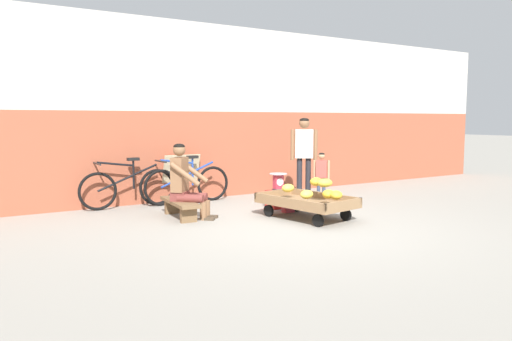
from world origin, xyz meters
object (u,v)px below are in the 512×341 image
sign_board (180,178)px  customer_child (321,172)px  banana_cart (306,203)px  bicycle_near_left (128,187)px  weighing_scale (278,182)px  bicycle_far_left (188,184)px  vendor_seated (185,181)px  shopping_bag (288,205)px  low_bench (180,205)px  plastic_crate (278,199)px  customer_adult (304,150)px

sign_board → customer_child: (1.98, -1.67, 0.14)m
banana_cart → bicycle_near_left: (-2.00, 2.37, 0.11)m
banana_cart → weighing_scale: (0.16, 0.98, 0.21)m
banana_cart → bicycle_far_left: 2.45m
vendor_seated → shopping_bag: size_ratio=4.75×
vendor_seated → sign_board: 1.67m
weighing_scale → customer_child: (0.88, -0.08, 0.11)m
vendor_seated → sign_board: vendor_seated is taller
low_bench → bicycle_near_left: (-0.39, 1.28, 0.15)m
vendor_seated → bicycle_far_left: size_ratio=0.69×
bicycle_near_left → shopping_bag: size_ratio=6.92×
plastic_crate → customer_child: (0.88, -0.08, 0.42)m
banana_cart → plastic_crate: 1.00m
bicycle_far_left → customer_child: customer_child is taller
sign_board → customer_child: size_ratio=0.94×
bicycle_far_left → bicycle_near_left: bearing=174.1°
bicycle_far_left → shopping_bag: bicycle_far_left is taller
bicycle_near_left → bicycle_far_left: same height
customer_child → customer_adult: bearing=99.3°
banana_cart → bicycle_near_left: bearing=130.1°
plastic_crate → customer_adult: (0.81, 0.34, 0.80)m
banana_cart → shopping_bag: (0.07, 0.57, -0.12)m
weighing_scale → shopping_bag: size_ratio=1.25×
weighing_scale → bicycle_far_left: bearing=130.9°
low_bench → bicycle_far_left: size_ratio=0.68×
plastic_crate → customer_child: 0.98m
sign_board → shopping_bag: (1.01, -2.01, -0.31)m
bicycle_far_left → sign_board: sign_board is taller
bicycle_near_left → sign_board: bearing=11.2°
bicycle_near_left → customer_adult: 3.20m
vendor_seated → weighing_scale: (1.70, -0.04, -0.11)m
plastic_crate → customer_adult: bearing=22.8°
sign_board → bicycle_near_left: bearing=-168.8°
weighing_scale → sign_board: size_ratio=0.35×
plastic_crate → customer_adult: 1.19m
bicycle_near_left → customer_child: size_ratio=1.81×
plastic_crate → weighing_scale: bearing=-90.0°
customer_child → low_bench: bearing=176.1°
low_bench → bicycle_far_left: (0.66, 1.17, 0.15)m
banana_cart → vendor_seated: (-1.54, 1.02, 0.33)m
low_bench → bicycle_far_left: bearing=60.5°
low_bench → vendor_seated: vendor_seated is taller
sign_board → shopping_bag: 2.27m
plastic_crate → customer_adult: customer_adult is taller
vendor_seated → weighing_scale: bearing=-1.3°
banana_cart → shopping_bag: banana_cart is taller
sign_board → low_bench: bearing=-113.9°
bicycle_near_left → sign_board: 1.08m
weighing_scale → customer_child: bearing=-5.2°
vendor_seated → shopping_bag: bearing=-15.8°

